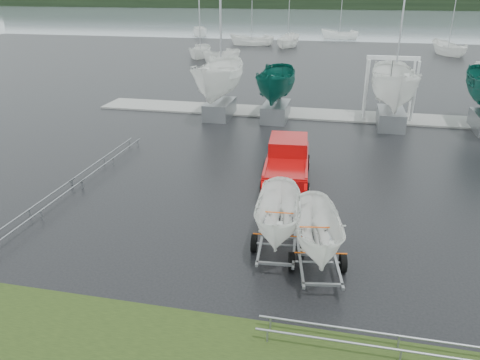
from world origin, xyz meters
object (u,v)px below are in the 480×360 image
Objects in this scene: pickup_truck at (287,160)px; boat_hoist at (391,79)px; trailer_hitched at (280,182)px; trailer_parked at (321,199)px.

boat_hoist reaches higher than pickup_truck.
trailer_hitched reaches higher than trailer_parked.
pickup_truck is 1.36× the size of boat_hoist.
pickup_truck is at bearing 94.86° from trailer_parked.
pickup_truck is 1.27× the size of trailer_parked.
trailer_parked reaches higher than boat_hoist.
pickup_truck is 1.23× the size of trailer_hitched.
trailer_hitched is at bearing -104.41° from boat_hoist.
pickup_truck is 6.41m from trailer_hitched.
trailer_parked is at bearing -99.99° from boat_hoist.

